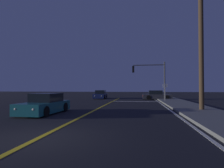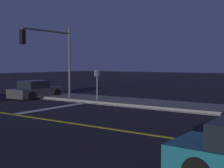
{
  "view_description": "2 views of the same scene",
  "coord_description": "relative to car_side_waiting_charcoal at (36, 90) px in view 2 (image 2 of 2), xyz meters",
  "views": [
    {
      "loc": [
        3.38,
        -6.03,
        1.69
      ],
      "look_at": [
        0.23,
        15.97,
        2.16
      ],
      "focal_mm": 30.84,
      "sensor_mm": 36.0,
      "label": 1
    },
    {
      "loc": [
        -9.87,
        5.17,
        2.6
      ],
      "look_at": [
        0.8,
        12.59,
        1.75
      ],
      "focal_mm": 48.86,
      "sensor_mm": 36.0,
      "label": 2
    }
  ],
  "objects": [
    {
      "name": "sidewalk_right",
      "position": [
        1.62,
        -13.42,
        -0.51
      ],
      "size": [
        3.2,
        35.54,
        0.15
      ],
      "primitive_type": "cube",
      "color": "slate",
      "rests_on": "ground"
    },
    {
      "name": "traffic_signal_near_right",
      "position": [
        -0.85,
        -2.75,
        2.95
      ],
      "size": [
        4.43,
        0.28,
        5.23
      ],
      "rotation": [
        0.0,
        0.0,
        3.14
      ],
      "color": "#38383D",
      "rests_on": "ground"
    },
    {
      "name": "street_sign_corner",
      "position": [
        0.52,
        -5.55,
        0.94
      ],
      "size": [
        0.56,
        0.09,
        2.24
      ],
      "color": "slate",
      "rests_on": "ground"
    },
    {
      "name": "car_side_waiting_charcoal",
      "position": [
        0.0,
        0.0,
        0.0
      ],
      "size": [
        4.27,
        1.98,
        1.34
      ],
      "rotation": [
        0.0,
        0.0,
        -1.55
      ],
      "color": "#2D2D33",
      "rests_on": "ground"
    },
    {
      "name": "stop_bar",
      "position": [
        -2.95,
        -5.05,
        -0.58
      ],
      "size": [
        5.93,
        0.5,
        0.01
      ],
      "primitive_type": "cube",
      "color": "silver",
      "rests_on": "ground"
    },
    {
      "name": "lane_line_edge_right",
      "position": [
        -0.23,
        -13.42,
        -0.58
      ],
      "size": [
        0.16,
        33.57,
        0.01
      ],
      "primitive_type": "cube",
      "color": "silver",
      "rests_on": "ground"
    },
    {
      "name": "lane_line_center",
      "position": [
        -5.91,
        -13.42,
        -0.58
      ],
      "size": [
        0.2,
        33.57,
        0.01
      ],
      "primitive_type": "cube",
      "color": "gold",
      "rests_on": "ground"
    }
  ]
}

